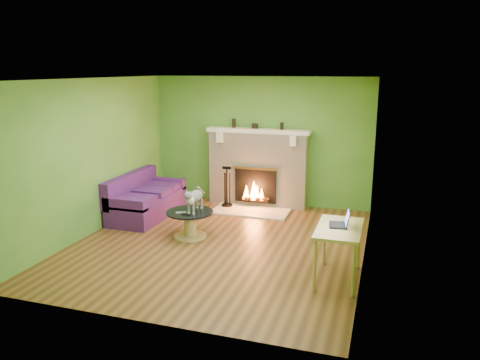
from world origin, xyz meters
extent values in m
plane|color=#533117|center=(0.00, 0.00, 0.00)|extent=(5.00, 5.00, 0.00)
plane|color=white|center=(0.00, 0.00, 2.60)|extent=(5.00, 5.00, 0.00)
plane|color=#447F29|center=(0.00, 2.50, 1.30)|extent=(5.00, 0.00, 5.00)
plane|color=#447F29|center=(0.00, -2.50, 1.30)|extent=(5.00, 0.00, 5.00)
plane|color=#447F29|center=(-2.25, 0.00, 1.30)|extent=(0.00, 5.00, 5.00)
plane|color=#447F29|center=(2.25, 0.00, 1.30)|extent=(0.00, 5.00, 5.00)
plane|color=silver|center=(2.24, -0.90, 1.55)|extent=(0.00, 1.20, 1.20)
plane|color=white|center=(2.23, -0.90, 1.55)|extent=(0.00, 1.06, 1.06)
cube|color=beige|center=(0.00, 2.33, 0.75)|extent=(2.00, 0.35, 1.50)
cube|color=black|center=(0.00, 2.13, 0.44)|extent=(0.85, 0.03, 0.68)
cube|color=#BA8A2E|center=(0.00, 2.13, 0.80)|extent=(0.91, 0.02, 0.04)
cylinder|color=black|center=(0.00, 2.10, 0.16)|extent=(0.55, 0.07, 0.07)
cube|color=white|center=(0.00, 2.30, 1.54)|extent=(2.10, 0.28, 0.08)
cube|color=white|center=(-0.75, 2.11, 1.40)|extent=(0.12, 0.10, 0.20)
cube|color=white|center=(0.75, 2.11, 1.40)|extent=(0.12, 0.10, 0.20)
cube|color=beige|center=(0.00, 1.80, 0.01)|extent=(1.50, 0.75, 0.03)
cube|color=white|center=(0.00, 2.30, 1.54)|extent=(2.10, 0.28, 0.08)
cube|color=#4A1B69|center=(-1.80, 0.97, 0.20)|extent=(0.81, 1.79, 0.40)
cube|color=#4A1B69|center=(-2.16, 0.97, 0.55)|extent=(0.18, 1.79, 0.50)
cube|color=#4A1B69|center=(-1.80, 0.16, 0.46)|extent=(0.81, 0.18, 0.20)
cube|color=#4A1B69|center=(-1.80, 1.77, 0.46)|extent=(0.81, 0.18, 0.20)
cube|color=#4A1B69|center=(-1.75, 0.46, 0.46)|extent=(0.64, 0.48, 0.11)
cube|color=#4A1B69|center=(-1.75, 1.06, 0.46)|extent=(0.64, 0.48, 0.11)
cube|color=#4A1B69|center=(-1.75, 1.56, 0.46)|extent=(0.64, 0.48, 0.11)
cylinder|color=tan|center=(-0.57, 0.15, 0.01)|extent=(0.55, 0.55, 0.03)
cylinder|color=tan|center=(-0.57, 0.15, 0.22)|extent=(0.20, 0.20, 0.38)
cylinder|color=black|center=(-0.57, 0.15, 0.43)|extent=(0.78, 0.78, 0.02)
cube|color=tan|center=(1.95, -0.74, 0.71)|extent=(0.58, 0.99, 0.04)
cylinder|color=tan|center=(1.71, -1.19, 0.35)|extent=(0.04, 0.04, 0.69)
cylinder|color=tan|center=(2.19, -1.19, 0.35)|extent=(0.04, 0.04, 0.69)
cylinder|color=tan|center=(1.71, -0.30, 0.35)|extent=(0.04, 0.04, 0.69)
cylinder|color=tan|center=(2.19, -0.30, 0.35)|extent=(0.04, 0.04, 0.69)
cube|color=gray|center=(-0.67, 0.03, 0.45)|extent=(0.17, 0.12, 0.02)
cube|color=black|center=(-0.55, -0.03, 0.45)|extent=(0.16, 0.06, 0.02)
cylinder|color=black|center=(-0.52, 2.33, 1.67)|extent=(0.08, 0.08, 0.18)
cylinder|color=black|center=(0.47, 2.33, 1.65)|extent=(0.07, 0.07, 0.14)
cube|color=black|center=(-0.07, 2.33, 1.63)|extent=(0.12, 0.08, 0.10)
camera|label=1|loc=(2.46, -6.66, 2.76)|focal=35.00mm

